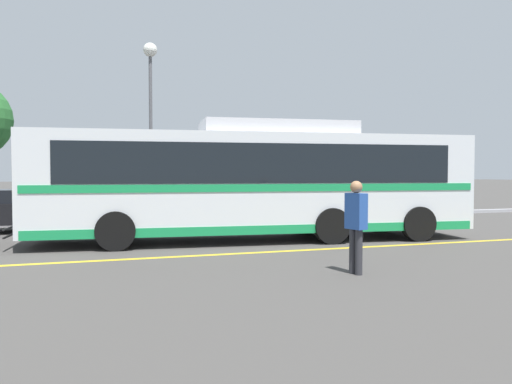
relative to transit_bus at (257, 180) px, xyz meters
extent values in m
plane|color=#423F3D|center=(0.53, 0.24, -1.75)|extent=(220.00, 220.00, 0.00)
cube|color=gold|center=(-0.02, -2.20, -1.75)|extent=(32.52, 0.20, 0.01)
cube|color=#99999E|center=(-0.02, 6.12, -1.68)|extent=(40.52, 0.36, 0.15)
cube|color=silver|center=(-0.02, 0.00, -0.06)|extent=(12.71, 3.76, 2.74)
cube|color=black|center=(-0.02, 0.00, 0.46)|extent=(10.97, 3.62, 1.07)
cube|color=#198C4C|center=(-0.02, 0.00, -0.19)|extent=(12.46, 3.77, 0.20)
cube|color=#198C4C|center=(-0.02, 0.00, -1.31)|extent=(12.46, 3.76, 0.24)
cube|color=black|center=(-6.26, 0.63, -0.02)|extent=(0.26, 2.21, 2.03)
cube|color=black|center=(-6.26, 0.63, 1.16)|extent=(0.22, 1.76, 0.24)
cube|color=silver|center=(0.61, -0.06, 1.50)|extent=(4.56, 2.45, 0.38)
cube|color=black|center=(-6.54, 0.65, -1.20)|extent=(0.23, 1.89, 0.04)
cube|color=black|center=(-6.54, 0.65, -1.40)|extent=(0.23, 1.89, 0.04)
cylinder|color=black|center=(-4.00, -0.82, -1.25)|extent=(1.02, 0.38, 1.00)
cylinder|color=black|center=(-3.76, 1.59, -1.25)|extent=(1.02, 0.38, 1.00)
cylinder|color=black|center=(1.73, -1.39, -1.25)|extent=(1.02, 0.38, 1.00)
cylinder|color=black|center=(1.97, 1.02, -1.25)|extent=(1.02, 0.38, 1.00)
cylinder|color=black|center=(4.35, -1.65, -1.25)|extent=(1.02, 0.38, 1.00)
cylinder|color=black|center=(4.59, 0.76, -1.25)|extent=(1.02, 0.38, 1.00)
cylinder|color=black|center=(-6.10, 5.41, -1.45)|extent=(0.61, 0.25, 0.60)
cylinder|color=black|center=(-5.96, 3.63, -1.45)|extent=(0.61, 0.25, 0.60)
cylinder|color=#2D2D33|center=(0.30, -5.17, -1.32)|extent=(0.14, 0.14, 0.88)
cylinder|color=#2D2D33|center=(0.34, -5.34, -1.32)|extent=(0.14, 0.14, 0.88)
cube|color=#264C99|center=(0.32, -5.25, -0.53)|extent=(0.31, 0.46, 0.69)
sphere|color=#9E704C|center=(0.32, -5.25, -0.07)|extent=(0.24, 0.24, 0.24)
cylinder|color=#59595E|center=(-2.23, 7.47, 1.64)|extent=(0.14, 0.14, 6.79)
sphere|color=silver|center=(-2.23, 7.47, 5.32)|extent=(0.58, 0.58, 0.58)
camera|label=1|loc=(-4.46, -13.78, 0.20)|focal=35.00mm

